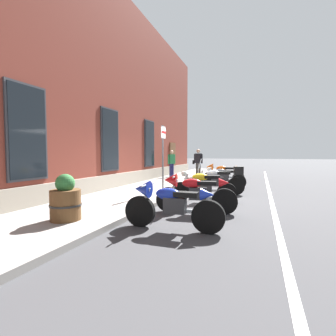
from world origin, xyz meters
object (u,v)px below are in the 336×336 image
object	(u,v)px
pedestrian_dark_jacket	(198,161)
parking_sign	(163,149)
motorcycle_silver_touring	(219,180)
motorcycle_grey_naked	(222,178)
pedestrian_striped_shirt	(172,162)
barrel_planter	(66,201)
motorcycle_yellow_naked	(203,187)
motorcycle_blue_sport	(169,203)
motorcycle_orange_sport	(222,173)
motorcycle_red_sport	(193,192)

from	to	relation	value
pedestrian_dark_jacket	parking_sign	size ratio (longest dim) A/B	0.69
motorcycle_silver_touring	motorcycle_grey_naked	size ratio (longest dim) A/B	1.02
pedestrian_striped_shirt	barrel_planter	size ratio (longest dim) A/B	1.65
motorcycle_silver_touring	barrel_planter	bearing A→B (deg)	154.99
motorcycle_yellow_naked	motorcycle_silver_touring	world-z (taller)	motorcycle_silver_touring
parking_sign	pedestrian_striped_shirt	bearing A→B (deg)	16.55
motorcycle_silver_touring	parking_sign	world-z (taller)	parking_sign
motorcycle_yellow_naked	parking_sign	distance (m)	2.10
motorcycle_yellow_naked	motorcycle_blue_sport	bearing A→B (deg)	-179.99
motorcycle_orange_sport	pedestrian_striped_shirt	xyz separation A→B (m)	(1.58, 3.25, 0.47)
motorcycle_red_sport	pedestrian_dark_jacket	xyz separation A→B (m)	(8.76, 1.96, 0.52)
motorcycle_grey_naked	barrel_planter	distance (m)	7.26
motorcycle_silver_touring	motorcycle_red_sport	bearing A→B (deg)	176.49
motorcycle_blue_sport	motorcycle_silver_touring	world-z (taller)	motorcycle_silver_touring
pedestrian_dark_jacket	motorcycle_yellow_naked	bearing A→B (deg)	-165.42
motorcycle_yellow_naked	barrel_planter	distance (m)	4.28
motorcycle_orange_sport	parking_sign	bearing A→B (deg)	160.49
motorcycle_red_sport	motorcycle_silver_touring	xyz separation A→B (m)	(3.13, -0.19, 0.01)
pedestrian_dark_jacket	pedestrian_striped_shirt	bearing A→B (deg)	116.51
parking_sign	pedestrian_dark_jacket	bearing A→B (deg)	2.29
motorcycle_red_sport	motorcycle_orange_sport	size ratio (longest dim) A/B	1.02
motorcycle_silver_touring	motorcycle_grey_naked	world-z (taller)	motorcycle_silver_touring
motorcycle_blue_sport	pedestrian_striped_shirt	xyz separation A→B (m)	(9.61, 3.34, 0.50)
pedestrian_striped_shirt	parking_sign	world-z (taller)	parking_sign
barrel_planter	motorcycle_blue_sport	bearing A→B (deg)	-76.26
motorcycle_red_sport	motorcycle_silver_touring	size ratio (longest dim) A/B	1.02
motorcycle_red_sport	motorcycle_silver_touring	world-z (taller)	motorcycle_silver_touring
barrel_planter	pedestrian_striped_shirt	bearing A→B (deg)	6.65
motorcycle_silver_touring	pedestrian_dark_jacket	distance (m)	6.06
motorcycle_orange_sport	barrel_planter	distance (m)	8.80
motorcycle_red_sport	parking_sign	xyz separation A→B (m)	(2.18, 1.69, 1.15)
motorcycle_silver_touring	pedestrian_dark_jacket	xyz separation A→B (m)	(5.64, 2.15, 0.51)
motorcycle_silver_touring	motorcycle_blue_sport	bearing A→B (deg)	176.59
motorcycle_red_sport	pedestrian_striped_shirt	distance (m)	8.74
pedestrian_striped_shirt	motorcycle_red_sport	bearing A→B (deg)	-156.86
motorcycle_blue_sport	motorcycle_silver_touring	bearing A→B (deg)	-3.41
motorcycle_grey_naked	parking_sign	xyz separation A→B (m)	(-2.60, 1.75, 1.23)
motorcycle_yellow_naked	motorcycle_orange_sport	world-z (taller)	motorcycle_orange_sport
motorcycle_yellow_naked	barrel_planter	world-z (taller)	barrel_planter
motorcycle_yellow_naked	pedestrian_dark_jacket	distance (m)	7.43
motorcycle_grey_naked	motorcycle_orange_sport	size ratio (longest dim) A/B	0.99
motorcycle_blue_sport	motorcycle_yellow_naked	xyz separation A→B (m)	(3.17, 0.00, -0.05)
motorcycle_silver_touring	motorcycle_grey_naked	bearing A→B (deg)	4.45
pedestrian_dark_jacket	barrel_planter	size ratio (longest dim) A/B	1.71
pedestrian_dark_jacket	parking_sign	world-z (taller)	parking_sign
motorcycle_red_sport	motorcycle_grey_naked	world-z (taller)	motorcycle_red_sport
motorcycle_blue_sport	parking_sign	xyz separation A→B (m)	(3.75, 1.60, 1.17)
motorcycle_orange_sport	barrel_planter	world-z (taller)	barrel_planter
motorcycle_silver_touring	parking_sign	xyz separation A→B (m)	(-0.95, 1.88, 1.14)
pedestrian_striped_shirt	parking_sign	bearing A→B (deg)	-163.45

